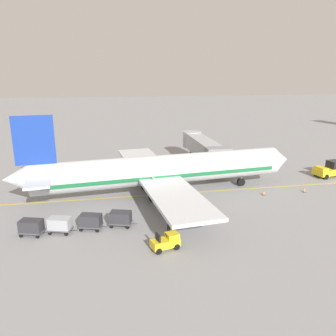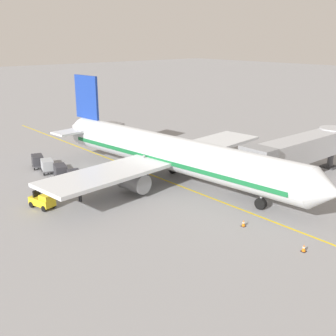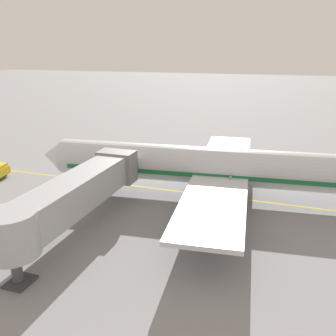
{
  "view_description": "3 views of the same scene",
  "coord_description": "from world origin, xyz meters",
  "px_view_note": "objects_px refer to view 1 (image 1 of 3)",
  "views": [
    {
      "loc": [
        39.69,
        -6.05,
        14.92
      ],
      "look_at": [
        -0.18,
        1.52,
        3.47
      ],
      "focal_mm": 35.42,
      "sensor_mm": 36.0,
      "label": 1
    },
    {
      "loc": [
        28.48,
        33.85,
        15.26
      ],
      "look_at": [
        2.43,
        3.43,
        2.72
      ],
      "focal_mm": 44.8,
      "sensor_mm": 36.0,
      "label": 2
    },
    {
      "loc": [
        -34.36,
        -6.06,
        14.23
      ],
      "look_at": [
        -0.41,
        5.5,
        2.62
      ],
      "focal_mm": 39.09,
      "sensor_mm": 36.0,
      "label": 3
    }
  ],
  "objects_px": {
    "jet_bridge": "(203,147)",
    "ground_crew_wing_walker": "(168,222)",
    "baggage_cart_third_in_train": "(60,224)",
    "safety_cone_nose_right": "(304,190)",
    "baggage_cart_second_in_train": "(91,221)",
    "baggage_cart_front": "(121,218)",
    "parked_airliner": "(162,170)",
    "safety_cone_nose_left": "(264,193)",
    "baggage_cart_tail_end": "(31,226)",
    "pushback_tractor": "(330,170)",
    "baggage_tug_lead": "(166,242)"
  },
  "relations": [
    {
      "from": "pushback_tractor",
      "to": "ground_crew_wing_walker",
      "type": "distance_m",
      "value": 30.47
    },
    {
      "from": "jet_bridge",
      "to": "ground_crew_wing_walker",
      "type": "distance_m",
      "value": 24.16
    },
    {
      "from": "parked_airliner",
      "to": "baggage_cart_second_in_train",
      "type": "xyz_separation_m",
      "value": [
        8.79,
        -8.66,
        -2.24
      ]
    },
    {
      "from": "jet_bridge",
      "to": "baggage_cart_tail_end",
      "type": "xyz_separation_m",
      "value": [
        20.33,
        -23.03,
        -2.51
      ]
    },
    {
      "from": "baggage_cart_second_in_train",
      "to": "safety_cone_nose_right",
      "type": "bearing_deg",
      "value": 102.22
    },
    {
      "from": "baggage_cart_second_in_train",
      "to": "baggage_cart_third_in_train",
      "type": "bearing_deg",
      "value": -86.09
    },
    {
      "from": "jet_bridge",
      "to": "baggage_cart_second_in_train",
      "type": "height_order",
      "value": "jet_bridge"
    },
    {
      "from": "jet_bridge",
      "to": "baggage_cart_front",
      "type": "relative_size",
      "value": 5.76
    },
    {
      "from": "parked_airliner",
      "to": "pushback_tractor",
      "type": "bearing_deg",
      "value": 96.05
    },
    {
      "from": "baggage_cart_second_in_train",
      "to": "safety_cone_nose_right",
      "type": "xyz_separation_m",
      "value": [
        -5.89,
        27.2,
        -0.66
      ]
    },
    {
      "from": "jet_bridge",
      "to": "baggage_cart_front",
      "type": "height_order",
      "value": "jet_bridge"
    },
    {
      "from": "jet_bridge",
      "to": "ground_crew_wing_walker",
      "type": "xyz_separation_m",
      "value": [
        21.88,
        -9.93,
        -2.51
      ]
    },
    {
      "from": "baggage_cart_second_in_train",
      "to": "ground_crew_wing_walker",
      "type": "xyz_separation_m",
      "value": [
        1.78,
        7.54,
        0.0
      ]
    },
    {
      "from": "pushback_tractor",
      "to": "ground_crew_wing_walker",
      "type": "xyz_separation_m",
      "value": [
        13.35,
        -27.39,
        -0.15
      ]
    },
    {
      "from": "baggage_cart_tail_end",
      "to": "safety_cone_nose_right",
      "type": "height_order",
      "value": "baggage_cart_tail_end"
    },
    {
      "from": "safety_cone_nose_left",
      "to": "jet_bridge",
      "type": "bearing_deg",
      "value": -164.3
    },
    {
      "from": "baggage_cart_front",
      "to": "baggage_cart_second_in_train",
      "type": "distance_m",
      "value": 2.97
    },
    {
      "from": "baggage_cart_front",
      "to": "baggage_cart_tail_end",
      "type": "distance_m",
      "value": 8.53
    },
    {
      "from": "parked_airliner",
      "to": "baggage_cart_third_in_train",
      "type": "bearing_deg",
      "value": -52.2
    },
    {
      "from": "baggage_tug_lead",
      "to": "pushback_tractor",
      "type": "bearing_deg",
      "value": 120.69
    },
    {
      "from": "baggage_cart_front",
      "to": "baggage_cart_second_in_train",
      "type": "height_order",
      "value": "same"
    },
    {
      "from": "parked_airliner",
      "to": "safety_cone_nose_right",
      "type": "xyz_separation_m",
      "value": [
        2.9,
        18.54,
        -2.9
      ]
    },
    {
      "from": "baggage_tug_lead",
      "to": "baggage_cart_front",
      "type": "height_order",
      "value": "baggage_tug_lead"
    },
    {
      "from": "baggage_cart_second_in_train",
      "to": "baggage_cart_tail_end",
      "type": "bearing_deg",
      "value": -87.71
    },
    {
      "from": "baggage_tug_lead",
      "to": "baggage_cart_front",
      "type": "bearing_deg",
      "value": -145.39
    },
    {
      "from": "parked_airliner",
      "to": "baggage_cart_second_in_train",
      "type": "relative_size",
      "value": 12.56
    },
    {
      "from": "baggage_cart_third_in_train",
      "to": "safety_cone_nose_left",
      "type": "xyz_separation_m",
      "value": [
        -6.09,
        24.39,
        -0.66
      ]
    },
    {
      "from": "pushback_tractor",
      "to": "ground_crew_wing_walker",
      "type": "bearing_deg",
      "value": -64.01
    },
    {
      "from": "baggage_cart_tail_end",
      "to": "parked_airliner",
      "type": "bearing_deg",
      "value": 122.37
    },
    {
      "from": "baggage_cart_third_in_train",
      "to": "safety_cone_nose_right",
      "type": "distance_m",
      "value": 30.75
    },
    {
      "from": "baggage_cart_third_in_train",
      "to": "safety_cone_nose_left",
      "type": "bearing_deg",
      "value": 104.02
    },
    {
      "from": "jet_bridge",
      "to": "pushback_tractor",
      "type": "xyz_separation_m",
      "value": [
        8.53,
        17.46,
        -2.36
      ]
    },
    {
      "from": "baggage_tug_lead",
      "to": "baggage_cart_tail_end",
      "type": "relative_size",
      "value": 0.92
    },
    {
      "from": "parked_airliner",
      "to": "safety_cone_nose_left",
      "type": "relative_size",
      "value": 63.3
    },
    {
      "from": "parked_airliner",
      "to": "ground_crew_wing_walker",
      "type": "distance_m",
      "value": 10.86
    },
    {
      "from": "baggage_cart_third_in_train",
      "to": "safety_cone_nose_right",
      "type": "xyz_separation_m",
      "value": [
        -6.09,
        30.13,
        -0.66
      ]
    },
    {
      "from": "baggage_tug_lead",
      "to": "baggage_cart_third_in_train",
      "type": "height_order",
      "value": "baggage_tug_lead"
    },
    {
      "from": "baggage_cart_tail_end",
      "to": "safety_cone_nose_left",
      "type": "bearing_deg",
      "value": 102.75
    },
    {
      "from": "baggage_tug_lead",
      "to": "baggage_cart_second_in_train",
      "type": "bearing_deg",
      "value": -127.92
    },
    {
      "from": "pushback_tractor",
      "to": "ground_crew_wing_walker",
      "type": "relative_size",
      "value": 2.8
    },
    {
      "from": "baggage_cart_front",
      "to": "safety_cone_nose_left",
      "type": "height_order",
      "value": "baggage_cart_front"
    },
    {
      "from": "jet_bridge",
      "to": "safety_cone_nose_right",
      "type": "xyz_separation_m",
      "value": [
        14.22,
        9.73,
        -3.17
      ]
    },
    {
      "from": "parked_airliner",
      "to": "pushback_tractor",
      "type": "distance_m",
      "value": 26.49
    },
    {
      "from": "safety_cone_nose_left",
      "to": "baggage_cart_second_in_train",
      "type": "bearing_deg",
      "value": -74.65
    },
    {
      "from": "baggage_cart_tail_end",
      "to": "baggage_cart_front",
      "type": "bearing_deg",
      "value": 92.61
    },
    {
      "from": "baggage_cart_front",
      "to": "pushback_tractor",
      "type": "bearing_deg",
      "value": 109.64
    },
    {
      "from": "parked_airliner",
      "to": "safety_cone_nose_left",
      "type": "bearing_deg",
      "value": 77.24
    },
    {
      "from": "baggage_cart_tail_end",
      "to": "safety_cone_nose_right",
      "type": "xyz_separation_m",
      "value": [
        -6.11,
        32.76,
        -0.66
      ]
    },
    {
      "from": "baggage_cart_tail_end",
      "to": "safety_cone_nose_right",
      "type": "bearing_deg",
      "value": 100.57
    },
    {
      "from": "pushback_tractor",
      "to": "safety_cone_nose_left",
      "type": "bearing_deg",
      "value": -67.11
    }
  ]
}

